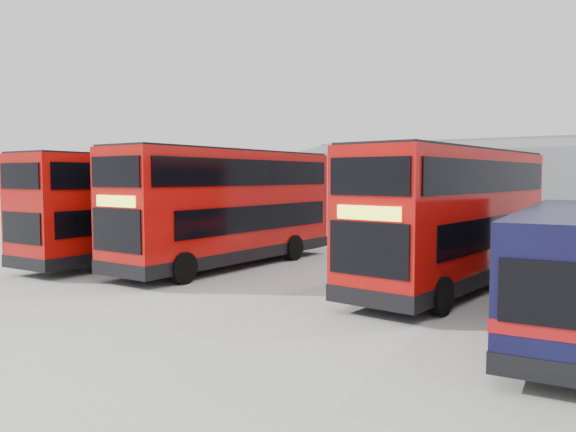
{
  "coord_description": "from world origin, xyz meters",
  "views": [
    {
      "loc": [
        11.73,
        -13.77,
        3.65
      ],
      "look_at": [
        -0.36,
        4.87,
        2.1
      ],
      "focal_mm": 35.0,
      "sensor_mm": 36.0,
      "label": 1
    }
  ],
  "objects": [
    {
      "name": "ground_plane",
      "position": [
        0.0,
        0.0,
        0.0
      ],
      "size": [
        120.0,
        120.0,
        0.0
      ],
      "primitive_type": "plane",
      "color": "#ADADA8",
      "rests_on": "ground"
    },
    {
      "name": "double_decker_centre",
      "position": [
        -2.72,
        4.07,
        2.36
      ],
      "size": [
        3.13,
        11.31,
        4.74
      ],
      "rotation": [
        0.0,
        0.0,
        -0.03
      ],
      "color": "#B30D0A",
      "rests_on": "ground"
    },
    {
      "name": "panel_van",
      "position": [
        -17.07,
        12.37,
        1.25
      ],
      "size": [
        3.04,
        5.43,
        2.24
      ],
      "rotation": [
        0.0,
        0.0,
        -0.21
      ],
      "color": "white",
      "rests_on": "ground"
    },
    {
      "name": "double_decker_right",
      "position": [
        6.36,
        4.44,
        2.27
      ],
      "size": [
        3.72,
        10.97,
        4.55
      ],
      "rotation": [
        0.0,
        0.0,
        -0.11
      ],
      "color": "#B30D0A",
      "rests_on": "ground"
    },
    {
      "name": "office_block",
      "position": [
        -14.0,
        17.99,
        2.58
      ],
      "size": [
        12.3,
        8.32,
        5.12
      ],
      "color": "navy",
      "rests_on": "ground"
    },
    {
      "name": "double_decker_left",
      "position": [
        -7.07,
        3.11,
        2.28
      ],
      "size": [
        2.88,
        10.87,
        4.58
      ],
      "rotation": [
        0.0,
        0.0,
        3.15
      ],
      "color": "#B30D0A",
      "rests_on": "ground"
    },
    {
      "name": "maintenance_shed",
      "position": [
        8.0,
        20.0,
        2.6
      ],
      "size": [
        30.5,
        12.0,
        5.89
      ],
      "color": "gray",
      "rests_on": "ground"
    }
  ]
}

